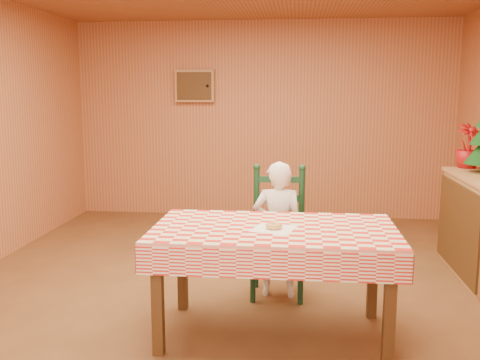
% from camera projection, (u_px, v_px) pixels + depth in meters
% --- Properties ---
extents(ground, '(6.00, 6.00, 0.00)m').
position_uv_depth(ground, '(237.00, 298.00, 4.40)').
color(ground, brown).
rests_on(ground, ground).
extents(cabin_walls, '(5.10, 6.05, 2.65)m').
position_uv_depth(cabin_walls, '(244.00, 74.00, 4.62)').
color(cabin_walls, '#C17345').
rests_on(cabin_walls, ground).
extents(dining_table, '(1.66, 0.96, 0.77)m').
position_uv_depth(dining_table, '(274.00, 239.00, 3.63)').
color(dining_table, '#4D2F14').
rests_on(dining_table, ground).
extents(ladder_chair, '(0.44, 0.40, 1.08)m').
position_uv_depth(ladder_chair, '(278.00, 235.00, 4.43)').
color(ladder_chair, '#103219').
rests_on(ladder_chair, ground).
extents(seated_child, '(0.41, 0.27, 1.12)m').
position_uv_depth(seated_child, '(278.00, 230.00, 4.36)').
color(seated_child, white).
rests_on(seated_child, ground).
extents(napkin, '(0.32, 0.32, 0.00)m').
position_uv_depth(napkin, '(274.00, 229.00, 3.56)').
color(napkin, white).
rests_on(napkin, dining_table).
extents(donut, '(0.14, 0.14, 0.04)m').
position_uv_depth(donut, '(274.00, 226.00, 3.56)').
color(donut, gold).
rests_on(donut, napkin).
extents(flower_arrangement, '(0.32, 0.32, 0.44)m').
position_uv_depth(flower_arrangement, '(468.00, 146.00, 5.25)').
color(flower_arrangement, '#A00E10').
rests_on(flower_arrangement, shelf_unit).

